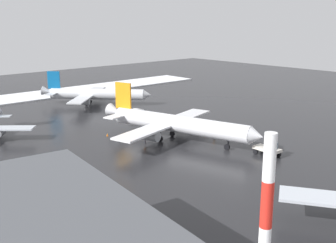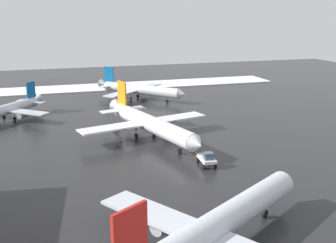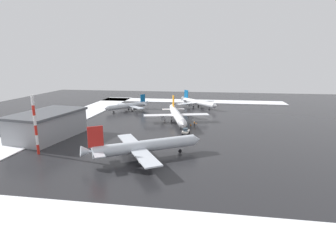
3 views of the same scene
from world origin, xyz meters
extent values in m
plane|color=#232326|center=(0.00, 0.00, 0.00)|extent=(240.00, 240.00, 0.00)
cube|color=white|center=(0.00, -50.00, 0.13)|extent=(152.00, 16.00, 0.26)
cube|color=white|center=(-67.00, 0.00, 0.13)|extent=(14.00, 116.00, 0.26)
cube|color=white|center=(67.00, 0.00, 0.13)|extent=(14.00, 116.00, 0.26)
cylinder|color=white|center=(-4.77, -1.55, 3.28)|extent=(28.02, 10.20, 3.19)
cone|color=white|center=(9.93, 2.29, 3.28)|extent=(2.94, 3.50, 3.03)
cone|color=white|center=(-19.65, -5.44, 3.84)|extent=(3.92, 3.47, 3.10)
cube|color=white|center=(-9.44, 5.18, 3.00)|extent=(7.07, 12.84, 0.34)
cylinder|color=gray|center=(-8.51, 3.48, 2.06)|extent=(3.56, 2.62, 1.88)
cube|color=white|center=(-5.55, -9.70, 3.00)|extent=(7.07, 12.84, 0.34)
cylinder|color=gray|center=(-5.57, -7.77, 2.06)|extent=(3.56, 2.62, 1.88)
cube|color=orange|center=(-17.47, -4.87, 7.31)|extent=(3.71, 1.27, 5.25)
cube|color=white|center=(-18.00, -2.10, 3.66)|extent=(3.50, 4.97, 0.23)
cube|color=white|center=(-16.58, -7.54, 3.66)|extent=(3.50, 4.97, 0.23)
cylinder|color=black|center=(4.76, 0.94, 1.88)|extent=(0.23, 0.23, 0.66)
cylinder|color=black|center=(4.76, 0.94, 0.52)|extent=(1.08, 0.58, 1.03)
cylinder|color=black|center=(-8.01, -0.26, 1.88)|extent=(0.23, 0.23, 0.66)
cylinder|color=black|center=(-8.01, -0.26, 0.52)|extent=(1.08, 0.58, 1.03)
cylinder|color=black|center=(-6.97, -4.26, 1.88)|extent=(0.23, 0.23, 0.66)
cylinder|color=black|center=(-6.97, -4.26, 0.52)|extent=(1.08, 0.58, 1.03)
cylinder|color=silver|center=(-29.03, -30.83, 2.56)|extent=(18.24, 16.23, 2.49)
cone|color=silver|center=(-20.06, -38.57, 2.56)|extent=(2.87, 2.94, 2.36)
cone|color=silver|center=(-38.11, -22.99, 3.00)|extent=(3.36, 3.31, 2.42)
cube|color=silver|center=(-26.77, -24.85, 2.34)|extent=(8.65, 9.30, 0.26)
cylinder|color=gray|center=(-27.45, -26.20, 1.61)|extent=(2.84, 2.73, 1.46)
cube|color=silver|center=(-34.61, -33.93, 2.34)|extent=(8.65, 9.30, 0.26)
cylinder|color=gray|center=(-33.38, -33.06, 1.61)|extent=(2.84, 2.73, 1.46)
cube|color=#0C5999|center=(-36.78, -24.13, 5.71)|extent=(2.39, 2.11, 4.10)
cube|color=silver|center=(-35.23, -22.57, 2.85)|extent=(3.73, 3.90, 0.18)
cube|color=silver|center=(-38.10, -25.89, 2.85)|extent=(3.73, 3.90, 0.18)
cylinder|color=black|center=(-23.21, -35.85, 1.46)|extent=(0.18, 0.18, 0.51)
cylinder|color=black|center=(-23.21, -35.85, 0.40)|extent=(0.78, 0.72, 0.80)
cylinder|color=black|center=(-29.64, -28.17, 1.46)|extent=(0.18, 0.18, 0.51)
cylinder|color=black|center=(-29.64, -28.17, 0.40)|extent=(0.78, 0.72, 0.80)
cylinder|color=black|center=(-31.74, -30.61, 1.46)|extent=(0.18, 0.18, 0.51)
cylinder|color=black|center=(-31.74, -30.61, 0.40)|extent=(0.78, 0.72, 0.80)
cylinder|color=silver|center=(35.56, -5.01, 3.27)|extent=(17.30, 25.55, 3.17)
cone|color=silver|center=(27.68, 7.90, 3.27)|extent=(3.74, 3.48, 3.01)
cone|color=silver|center=(43.54, -18.07, 3.83)|extent=(4.04, 4.25, 3.09)
cube|color=silver|center=(30.49, -11.39, 2.99)|extent=(12.50, 9.83, 0.34)
cylinder|color=gray|center=(31.84, -10.02, 2.05)|extent=(3.25, 3.68, 1.87)
cube|color=silver|center=(43.55, -3.41, 2.99)|extent=(12.50, 9.83, 0.34)
cylinder|color=gray|center=(41.72, -3.98, 2.05)|extent=(3.25, 3.68, 1.87)
cube|color=red|center=(42.37, -16.16, 7.28)|extent=(2.23, 3.36, 5.23)
cube|color=silver|center=(39.89, -17.46, 3.64)|extent=(5.09, 4.41, 0.22)
cube|color=silver|center=(44.67, -14.54, 3.64)|extent=(5.09, 4.41, 0.22)
cylinder|color=black|center=(30.45, 3.36, 1.87)|extent=(0.22, 0.22, 0.65)
cylinder|color=black|center=(30.45, 3.36, 0.51)|extent=(0.81, 1.05, 1.03)
cylinder|color=black|center=(35.27, -8.47, 1.87)|extent=(0.22, 0.22, 0.65)
cylinder|color=black|center=(35.27, -8.47, 0.51)|extent=(0.81, 1.05, 1.03)
cylinder|color=black|center=(38.78, -6.33, 1.87)|extent=(0.22, 0.22, 0.65)
cylinder|color=black|center=(38.78, -6.33, 0.51)|extent=(0.81, 1.05, 1.03)
cylinder|color=silver|center=(-43.80, 5.89, 2.89)|extent=(20.24, 18.75, 2.81)
cone|color=silver|center=(-33.89, 14.89, 2.89)|extent=(3.26, 3.31, 2.67)
cone|color=silver|center=(-53.83, -3.22, 3.39)|extent=(3.79, 3.75, 2.73)
cube|color=silver|center=(-50.19, 9.24, 2.64)|extent=(9.91, 10.40, 0.30)
cylinder|color=gray|center=(-48.78, 8.29, 1.82)|extent=(3.19, 3.11, 1.65)
cube|color=silver|center=(-41.08, -0.79, 2.64)|extent=(9.91, 10.40, 0.30)
cylinder|color=gray|center=(-41.89, 0.71, 1.82)|extent=(3.19, 3.11, 1.65)
cube|color=#0C5999|center=(-52.37, -1.89, 6.45)|extent=(2.65, 2.44, 4.63)
cube|color=silver|center=(-53.91, 0.06, 3.22)|extent=(4.26, 4.38, 0.20)
cube|color=silver|center=(-50.58, -3.61, 3.22)|extent=(4.26, 4.38, 0.20)
cylinder|color=black|center=(-37.38, 11.72, 1.65)|extent=(0.20, 0.20, 0.58)
cylinder|color=black|center=(-37.38, 11.72, 0.45)|extent=(0.87, 0.83, 0.91)
cylinder|color=black|center=(-46.86, 5.57, 1.65)|extent=(0.20, 0.20, 0.58)
cylinder|color=black|center=(-46.86, 5.57, 0.45)|extent=(0.87, 0.83, 0.91)
cylinder|color=black|center=(-44.42, 2.88, 1.65)|extent=(0.20, 0.20, 0.58)
cylinder|color=black|center=(-44.42, 2.88, 0.45)|extent=(0.87, 0.83, 0.91)
cube|color=silver|center=(11.31, 3.43, 1.15)|extent=(4.75, 2.54, 0.50)
cube|color=#3F5160|center=(12.23, 3.36, 1.95)|extent=(1.51, 1.60, 1.10)
cylinder|color=black|center=(12.99, 4.30, 0.45)|extent=(0.92, 0.39, 0.90)
cylinder|color=black|center=(12.84, 2.32, 0.45)|extent=(0.92, 0.39, 0.90)
cylinder|color=black|center=(9.78, 4.54, 0.45)|extent=(0.92, 0.39, 0.90)
cylinder|color=black|center=(9.63, 2.57, 0.45)|extent=(0.92, 0.39, 0.90)
cylinder|color=black|center=(2.01, 4.57, 0.42)|extent=(0.16, 0.16, 0.85)
cylinder|color=black|center=(2.21, 4.53, 0.42)|extent=(0.16, 0.16, 0.85)
cylinder|color=orange|center=(2.11, 4.55, 1.16)|extent=(0.36, 0.36, 0.62)
sphere|color=tan|center=(2.11, 4.55, 1.59)|extent=(0.24, 0.24, 0.24)
cylinder|color=black|center=(-2.36, 5.60, 0.42)|extent=(0.16, 0.16, 0.85)
cylinder|color=black|center=(-2.46, 5.78, 0.42)|extent=(0.16, 0.16, 0.85)
cylinder|color=orange|center=(-2.41, 5.69, 1.16)|extent=(0.36, 0.36, 0.62)
sphere|color=tan|center=(-2.41, 5.69, 1.59)|extent=(0.24, 0.24, 0.24)
cylinder|color=black|center=(-7.70, -7.27, 0.42)|extent=(0.16, 0.16, 0.85)
cylinder|color=black|center=(-7.90, -7.22, 0.42)|extent=(0.16, 0.16, 0.85)
cylinder|color=orange|center=(-7.80, -7.24, 1.16)|extent=(0.36, 0.36, 0.62)
sphere|color=tan|center=(-7.80, -7.24, 1.59)|extent=(0.24, 0.24, 0.24)
cylinder|color=red|center=(37.53, -35.46, 1.38)|extent=(0.70, 0.70, 2.75)
cylinder|color=white|center=(37.53, -35.46, 4.13)|extent=(0.70, 0.70, 2.75)
cylinder|color=red|center=(37.53, -35.46, 6.89)|extent=(0.70, 0.70, 2.75)
cylinder|color=white|center=(37.53, -35.46, 9.64)|extent=(0.70, 0.70, 2.75)
cylinder|color=red|center=(37.53, -35.46, 12.40)|extent=(0.70, 0.70, 2.75)
cylinder|color=white|center=(37.53, -35.46, 15.15)|extent=(0.70, 0.70, 2.75)
cube|color=gray|center=(22.08, -42.24, 4.00)|extent=(25.72, 17.22, 8.00)
cube|color=#4C4F54|center=(22.08, -42.24, 8.40)|extent=(26.85, 18.35, 0.80)
cone|color=orange|center=(-16.66, -9.52, 0.28)|extent=(0.36, 0.36, 0.55)
cone|color=orange|center=(-5.36, 6.35, 0.28)|extent=(0.36, 0.36, 0.55)
camera|label=1|loc=(49.74, -54.01, 22.46)|focal=45.00mm
camera|label=2|loc=(72.17, -22.27, 24.90)|focal=45.00mm
camera|label=3|loc=(100.33, 10.58, 25.28)|focal=28.00mm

